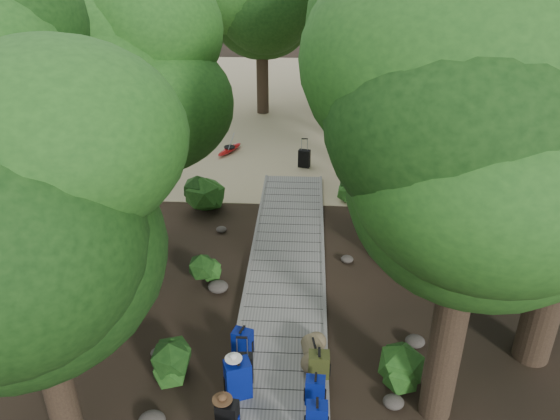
# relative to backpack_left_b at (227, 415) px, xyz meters

# --- Properties ---
(ground) EXTENTS (120.00, 120.00, 0.00)m
(ground) POSITION_rel_backpack_left_b_xyz_m (0.80, 3.97, -0.47)
(ground) COLOR #2F2117
(ground) RESTS_ON ground
(sand_beach) EXTENTS (40.00, 22.00, 0.02)m
(sand_beach) POSITION_rel_backpack_left_b_xyz_m (0.80, 19.97, -0.46)
(sand_beach) COLOR tan
(sand_beach) RESTS_ON ground
(boardwalk) EXTENTS (2.00, 12.00, 0.12)m
(boardwalk) POSITION_rel_backpack_left_b_xyz_m (0.80, 4.97, -0.41)
(boardwalk) COLOR gray
(boardwalk) RESTS_ON ground
(backpack_left_b) EXTENTS (0.41, 0.32, 0.69)m
(backpack_left_b) POSITION_rel_backpack_left_b_xyz_m (0.00, 0.00, 0.00)
(backpack_left_b) COLOR black
(backpack_left_b) RESTS_ON boardwalk
(backpack_left_c) EXTENTS (0.56, 0.48, 0.88)m
(backpack_left_c) POSITION_rel_backpack_left_b_xyz_m (0.08, 0.80, 0.09)
(backpack_left_c) COLOR navy
(backpack_left_c) RESTS_ON boardwalk
(backpack_left_d) EXTENTS (0.46, 0.39, 0.60)m
(backpack_left_d) POSITION_rel_backpack_left_b_xyz_m (0.03, 1.97, -0.04)
(backpack_left_d) COLOR navy
(backpack_left_d) RESTS_ON boardwalk
(backpack_right_b) EXTENTS (0.38, 0.27, 0.68)m
(backpack_right_b) POSITION_rel_backpack_left_b_xyz_m (1.54, 0.06, -0.01)
(backpack_right_b) COLOR navy
(backpack_right_b) RESTS_ON boardwalk
(backpack_right_c) EXTENTS (0.37, 0.28, 0.61)m
(backpack_right_c) POSITION_rel_backpack_left_b_xyz_m (1.52, 0.72, -0.04)
(backpack_right_c) COLOR navy
(backpack_right_c) RESTS_ON boardwalk
(backpack_right_d) EXTENTS (0.41, 0.29, 0.62)m
(backpack_right_d) POSITION_rel_backpack_left_b_xyz_m (1.59, 1.37, -0.04)
(backpack_right_d) COLOR #364119
(backpack_right_d) RESTS_ON boardwalk
(duffel_right_khaki) EXTENTS (0.54, 0.72, 0.43)m
(duffel_right_khaki) POSITION_rel_backpack_left_b_xyz_m (1.50, 1.79, -0.13)
(duffel_right_khaki) COLOR brown
(duffel_right_khaki) RESTS_ON boardwalk
(suitcase_on_boardwalk) EXTENTS (0.41, 0.24, 0.61)m
(suitcase_on_boardwalk) POSITION_rel_backpack_left_b_xyz_m (0.13, 1.19, -0.04)
(suitcase_on_boardwalk) COLOR black
(suitcase_on_boardwalk) RESTS_ON boardwalk
(lone_suitcase_on_sand) EXTENTS (0.47, 0.34, 0.66)m
(lone_suitcase_on_sand) POSITION_rel_backpack_left_b_xyz_m (1.15, 12.10, -0.11)
(lone_suitcase_on_sand) COLOR black
(lone_suitcase_on_sand) RESTS_ON sand_beach
(hat_brown) EXTENTS (0.35, 0.35, 0.11)m
(hat_brown) POSITION_rel_backpack_left_b_xyz_m (-0.07, 0.01, 0.40)
(hat_brown) COLOR #51351E
(hat_brown) RESTS_ON backpack_left_b
(hat_white) EXTENTS (0.32, 0.32, 0.11)m
(hat_white) POSITION_rel_backpack_left_b_xyz_m (0.02, 0.81, 0.59)
(hat_white) COLOR silver
(hat_white) RESTS_ON backpack_left_c
(kayak) EXTENTS (1.94, 3.17, 0.32)m
(kayak) POSITION_rel_backpack_left_b_xyz_m (-1.82, 13.41, -0.29)
(kayak) COLOR #A40E0E
(kayak) RESTS_ON sand_beach
(sun_lounger) EXTENTS (0.96, 1.70, 0.52)m
(sun_lounger) POSITION_rel_backpack_left_b_xyz_m (4.41, 14.58, -0.18)
(sun_lounger) COLOR silver
(sun_lounger) RESTS_ON sand_beach
(tree_right_a) EXTENTS (4.97, 4.97, 8.28)m
(tree_right_a) POSITION_rel_backpack_left_b_xyz_m (3.73, 0.72, 3.68)
(tree_right_a) COLOR black
(tree_right_a) RESTS_ON ground
(tree_right_c) EXTENTS (5.35, 5.35, 9.26)m
(tree_right_c) POSITION_rel_backpack_left_b_xyz_m (4.02, 5.32, 4.17)
(tree_right_c) COLOR black
(tree_right_c) RESTS_ON ground
(tree_right_d) EXTENTS (5.94, 5.94, 10.88)m
(tree_right_d) POSITION_rel_backpack_left_b_xyz_m (6.21, 7.50, 4.98)
(tree_right_d) COLOR black
(tree_right_d) RESTS_ON ground
(tree_right_e) EXTENTS (5.62, 5.62, 10.12)m
(tree_right_e) POSITION_rel_backpack_left_b_xyz_m (5.04, 11.67, 4.59)
(tree_right_e) COLOR black
(tree_right_e) RESTS_ON ground
(tree_right_f) EXTENTS (6.23, 6.23, 11.13)m
(tree_right_f) POSITION_rel_backpack_left_b_xyz_m (7.16, 13.29, 5.10)
(tree_right_f) COLOR black
(tree_right_f) RESTS_ON ground
(tree_left_a) EXTENTS (4.29, 4.29, 7.15)m
(tree_left_a) POSITION_rel_backpack_left_b_xyz_m (-2.60, -0.45, 3.11)
(tree_left_a) COLOR black
(tree_left_a) RESTS_ON ground
(tree_left_b) EXTENTS (4.90, 4.90, 8.82)m
(tree_left_b) POSITION_rel_backpack_left_b_xyz_m (-4.46, 3.09, 3.94)
(tree_left_b) COLOR black
(tree_left_b) RESTS_ON ground
(tree_left_c) EXTENTS (4.43, 4.43, 7.70)m
(tree_left_c) POSITION_rel_backpack_left_b_xyz_m (-3.13, 6.68, 3.38)
(tree_left_c) COLOR black
(tree_left_c) RESTS_ON ground
(tree_back_a) EXTENTS (4.61, 4.61, 7.98)m
(tree_back_a) POSITION_rel_backpack_left_b_xyz_m (-0.92, 18.69, 3.53)
(tree_back_a) COLOR black
(tree_back_a) RESTS_ON ground
(tree_back_d) EXTENTS (5.39, 5.39, 8.99)m
(tree_back_d) POSITION_rel_backpack_left_b_xyz_m (-5.08, 19.17, 4.03)
(tree_back_d) COLOR black
(tree_back_d) RESTS_ON ground
(palm_right_a) EXTENTS (4.69, 4.69, 8.00)m
(palm_right_a) POSITION_rel_backpack_left_b_xyz_m (3.85, 9.37, 3.53)
(palm_right_a) COLOR #1A4513
(palm_right_a) RESTS_ON ground
(palm_right_b) EXTENTS (4.12, 4.12, 7.97)m
(palm_right_b) POSITION_rel_backpack_left_b_xyz_m (5.69, 14.60, 3.52)
(palm_right_b) COLOR #1A4513
(palm_right_b) RESTS_ON ground
(palm_right_c) EXTENTS (3.93, 3.93, 6.25)m
(palm_right_c) POSITION_rel_backpack_left_b_xyz_m (3.31, 15.98, 2.66)
(palm_right_c) COLOR #1A4513
(palm_right_c) RESTS_ON ground
(palm_left_a) EXTENTS (4.67, 4.67, 7.42)m
(palm_left_a) POSITION_rel_backpack_left_b_xyz_m (-4.14, 10.98, 3.25)
(palm_left_a) COLOR #1A4513
(palm_left_a) RESTS_ON ground
(rock_left_b) EXTENTS (0.31, 0.28, 0.17)m
(rock_left_b) POSITION_rel_backpack_left_b_xyz_m (-1.74, 1.88, -0.38)
(rock_left_b) COLOR #4C473F
(rock_left_b) RESTS_ON ground
(rock_left_c) EXTENTS (0.50, 0.45, 0.28)m
(rock_left_c) POSITION_rel_backpack_left_b_xyz_m (-0.84, 4.20, -0.33)
(rock_left_c) COLOR #4C473F
(rock_left_c) RESTS_ON ground
(rock_left_d) EXTENTS (0.31, 0.27, 0.17)m
(rock_left_d) POSITION_rel_backpack_left_b_xyz_m (-1.20, 7.13, -0.38)
(rock_left_d) COLOR #4C473F
(rock_left_d) RESTS_ON ground
(rock_right_a) EXTENTS (0.40, 0.36, 0.22)m
(rock_right_a) POSITION_rel_backpack_left_b_xyz_m (2.99, 0.79, -0.36)
(rock_right_a) COLOR #4C473F
(rock_right_a) RESTS_ON ground
(rock_right_b) EXTENTS (0.42, 0.38, 0.23)m
(rock_right_b) POSITION_rel_backpack_left_b_xyz_m (3.66, 2.49, -0.35)
(rock_right_b) COLOR #4C473F
(rock_right_b) RESTS_ON ground
(rock_right_c) EXTENTS (0.34, 0.30, 0.19)m
(rock_right_c) POSITION_rel_backpack_left_b_xyz_m (2.39, 5.70, -0.37)
(rock_right_c) COLOR #4C473F
(rock_right_c) RESTS_ON ground
(rock_right_d) EXTENTS (0.64, 0.58, 0.35)m
(rock_right_d) POSITION_rel_backpack_left_b_xyz_m (3.49, 7.55, -0.29)
(rock_right_d) COLOR #4C473F
(rock_right_d) RESTS_ON ground
(shrub_left_a) EXTENTS (0.96, 0.96, 0.86)m
(shrub_left_a) POSITION_rel_backpack_left_b_xyz_m (-1.46, 1.28, -0.04)
(shrub_left_a) COLOR #1B4615
(shrub_left_a) RESTS_ON ground
(shrub_left_b) EXTENTS (0.77, 0.77, 0.70)m
(shrub_left_b) POSITION_rel_backpack_left_b_xyz_m (-1.21, 4.50, -0.12)
(shrub_left_b) COLOR #1B4615
(shrub_left_b) RESTS_ON ground
(shrub_left_c) EXTENTS (1.34, 1.34, 1.20)m
(shrub_left_c) POSITION_rel_backpack_left_b_xyz_m (-1.99, 8.52, 0.14)
(shrub_left_c) COLOR #1B4615
(shrub_left_c) RESTS_ON ground
(shrub_right_a) EXTENTS (0.97, 0.97, 0.87)m
(shrub_right_a) POSITION_rel_backpack_left_b_xyz_m (3.08, 1.35, -0.03)
(shrub_right_a) COLOR #1B4615
(shrub_right_a) RESTS_ON ground
(shrub_right_b) EXTENTS (1.18, 1.18, 1.07)m
(shrub_right_b) POSITION_rel_backpack_left_b_xyz_m (3.55, 6.41, 0.07)
(shrub_right_b) COLOR #1B4615
(shrub_right_b) RESTS_ON ground
(shrub_right_c) EXTENTS (0.94, 0.94, 0.85)m
(shrub_right_c) POSITION_rel_backpack_left_b_xyz_m (2.61, 9.40, -0.04)
(shrub_right_c) COLOR #1B4615
(shrub_right_c) RESTS_ON ground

